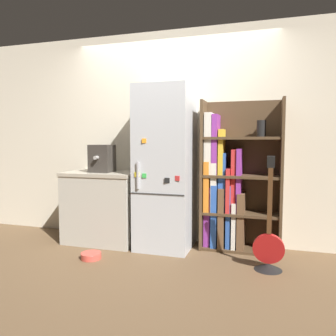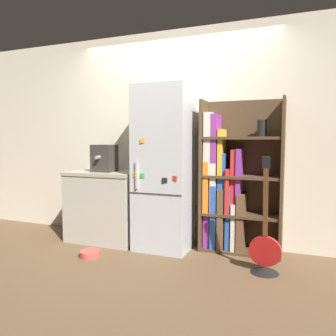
# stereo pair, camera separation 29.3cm
# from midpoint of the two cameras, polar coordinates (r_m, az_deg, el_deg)

# --- Properties ---
(ground_plane) EXTENTS (16.00, 16.00, 0.00)m
(ground_plane) POSITION_cam_midpoint_polar(r_m,az_deg,el_deg) (3.87, 1.00, -14.15)
(ground_plane) COLOR brown
(wall_back) EXTENTS (8.00, 0.05, 2.60)m
(wall_back) POSITION_cam_midpoint_polar(r_m,az_deg,el_deg) (4.11, 3.32, 5.41)
(wall_back) COLOR beige
(wall_back) RESTS_ON ground_plane
(refrigerator) EXTENTS (0.62, 0.64, 1.88)m
(refrigerator) POSITION_cam_midpoint_polar(r_m,az_deg,el_deg) (3.81, 1.76, -0.00)
(refrigerator) COLOR silver
(refrigerator) RESTS_ON ground_plane
(bookshelf) EXTENTS (0.89, 0.35, 1.71)m
(bookshelf) POSITION_cam_midpoint_polar(r_m,az_deg,el_deg) (3.81, 13.03, -3.24)
(bookshelf) COLOR #4C3823
(bookshelf) RESTS_ON ground_plane
(kitchen_counter) EXTENTS (0.90, 0.63, 0.87)m
(kitchen_counter) POSITION_cam_midpoint_polar(r_m,az_deg,el_deg) (4.21, -8.70, -6.47)
(kitchen_counter) COLOR #BCB7A8
(kitchen_counter) RESTS_ON ground_plane
(espresso_machine) EXTENTS (0.26, 0.30, 0.33)m
(espresso_machine) POSITION_cam_midpoint_polar(r_m,az_deg,el_deg) (4.09, -9.02, 1.70)
(espresso_machine) COLOR #38332D
(espresso_machine) RESTS_ON kitchen_counter
(guitar) EXTENTS (0.30, 0.27, 1.12)m
(guitar) POSITION_cam_midpoint_polar(r_m,az_deg,el_deg) (3.37, 18.98, -14.29)
(guitar) COLOR black
(guitar) RESTS_ON ground_plane
(pet_bowl) EXTENTS (0.22, 0.22, 0.06)m
(pet_bowl) POSITION_cam_midpoint_polar(r_m,az_deg,el_deg) (3.73, -11.22, -14.39)
(pet_bowl) COLOR #D84C3F
(pet_bowl) RESTS_ON ground_plane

